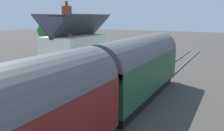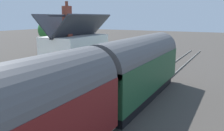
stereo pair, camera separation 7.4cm
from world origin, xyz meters
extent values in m
plane|color=#423D38|center=(0.00, 0.00, 0.00)|extent=(160.00, 160.00, 0.00)
cube|color=#A39B8C|center=(0.00, 4.25, 0.48)|extent=(32.00, 6.51, 0.97)
cube|color=beige|center=(0.00, 1.18, 0.98)|extent=(32.00, 0.36, 0.02)
cube|color=gray|center=(0.00, -1.62, 0.07)|extent=(52.00, 0.08, 0.14)
cube|color=gray|center=(0.00, -0.18, 0.07)|extent=(52.00, 0.08, 0.14)
cube|color=black|center=(0.00, -0.90, 0.35)|extent=(9.69, 2.29, 0.70)
cube|color=#1E4C2D|center=(0.00, -0.90, 1.85)|extent=(10.53, 2.70, 2.30)
cylinder|color=#515154|center=(0.00, -0.90, 3.00)|extent=(10.53, 2.65, 2.65)
cube|color=black|center=(0.00, 0.47, 2.14)|extent=(8.95, 0.03, 0.80)
cylinder|color=black|center=(3.16, -0.90, 0.35)|extent=(0.70, 2.16, 0.70)
cylinder|color=black|center=(-3.16, -0.90, 0.35)|extent=(0.70, 2.16, 0.70)
cube|color=black|center=(5.28, -0.90, 2.25)|extent=(0.04, 2.16, 0.90)
cylinder|color=#F2EDCC|center=(5.30, -0.90, 1.27)|extent=(0.06, 0.24, 0.24)
cube|color=red|center=(5.34, -0.90, 0.82)|extent=(0.16, 2.56, 0.24)
cylinder|color=#515154|center=(-10.26, -0.90, 3.00)|extent=(8.97, 2.65, 2.65)
cube|color=white|center=(1.24, 5.41, 2.52)|extent=(5.50, 3.35, 3.10)
cube|color=#2D3038|center=(1.24, 4.57, 4.89)|extent=(6.00, 1.92, 1.90)
cube|color=#2D3038|center=(1.24, 6.25, 4.89)|extent=(6.00, 1.92, 1.90)
cylinder|color=#2D3038|center=(1.24, 5.41, 5.72)|extent=(6.00, 0.16, 0.16)
cube|color=brown|center=(0.28, 5.41, 5.27)|extent=(0.56, 0.56, 2.41)
cylinder|color=brown|center=(0.28, 5.41, 6.65)|extent=(0.24, 0.24, 0.36)
cube|color=teal|center=(1.80, 3.71, 2.02)|extent=(0.90, 0.06, 2.10)
cube|color=teal|center=(0.40, 3.71, 2.67)|extent=(0.80, 0.05, 1.10)
cube|color=teal|center=(3.20, 3.71, 2.67)|extent=(0.80, 0.05, 1.10)
cube|color=#26727F|center=(-5.80, 3.43, 1.42)|extent=(1.40, 0.40, 0.06)
cube|color=#26727F|center=(-5.80, 3.25, 1.65)|extent=(1.40, 0.11, 0.40)
cube|color=black|center=(-6.36, 3.43, 1.19)|extent=(0.06, 0.36, 0.44)
cube|color=black|center=(-5.24, 3.42, 1.19)|extent=(0.06, 0.36, 0.44)
cube|color=#26727F|center=(8.80, 3.67, 1.42)|extent=(1.40, 0.41, 0.06)
cube|color=#26727F|center=(8.80, 3.49, 1.65)|extent=(1.40, 0.11, 0.40)
cube|color=black|center=(8.24, 3.68, 1.19)|extent=(0.06, 0.36, 0.44)
cube|color=black|center=(9.36, 3.67, 1.19)|extent=(0.06, 0.36, 0.44)
cylinder|color=teal|center=(11.19, 1.71, 1.16)|extent=(0.39, 0.39, 0.39)
ellipsoid|color=#3D8438|center=(11.19, 1.71, 1.50)|extent=(0.41, 0.41, 0.43)
cube|color=teal|center=(4.43, 1.52, 1.12)|extent=(0.96, 0.32, 0.31)
ellipsoid|color=#3D8438|center=(4.43, 1.52, 1.39)|extent=(0.86, 0.29, 0.29)
cylinder|color=#9E5138|center=(-5.52, 5.02, 1.14)|extent=(0.49, 0.49, 0.35)
ellipsoid|color=olive|center=(-5.52, 5.02, 1.49)|extent=(0.51, 0.51, 0.53)
cone|color=#9E5138|center=(10.08, 5.97, 1.13)|extent=(0.47, 0.47, 0.32)
cylinder|color=#9E5138|center=(10.08, 5.97, 1.00)|extent=(0.26, 0.26, 0.06)
ellipsoid|color=#2D7233|center=(10.08, 5.97, 1.48)|extent=(0.54, 0.54, 0.52)
cylinder|color=black|center=(-7.69, 1.77, 1.52)|extent=(0.06, 0.06, 1.10)
cylinder|color=black|center=(-7.09, 1.77, 1.52)|extent=(0.06, 0.06, 1.10)
cube|color=maroon|center=(-7.39, 1.77, 2.29)|extent=(0.90, 0.06, 0.44)
cube|color=black|center=(-7.39, 1.77, 2.29)|extent=(0.96, 0.03, 0.50)
cylinder|color=#4C3828|center=(10.75, 17.34, 1.32)|extent=(0.34, 0.34, 2.65)
ellipsoid|color=#2D7233|center=(10.75, 17.34, 3.77)|extent=(3.42, 3.09, 3.20)
camera|label=1|loc=(-14.49, -6.58, 5.59)|focal=36.67mm
camera|label=2|loc=(-14.46, -6.65, 5.59)|focal=36.67mm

